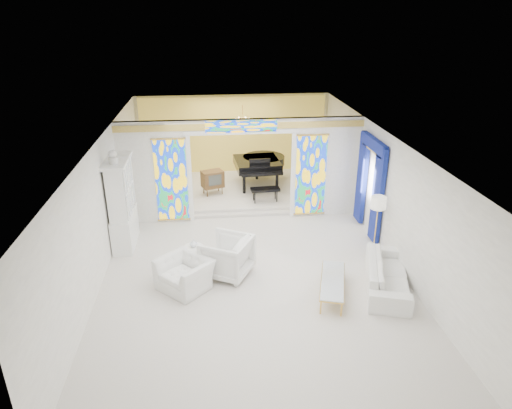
{
  "coord_description": "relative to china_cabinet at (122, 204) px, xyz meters",
  "views": [
    {
      "loc": [
        -0.92,
        -10.55,
        5.79
      ],
      "look_at": [
        0.23,
        0.2,
        1.17
      ],
      "focal_mm": 32.0,
      "sensor_mm": 36.0,
      "label": 1
    }
  ],
  "objects": [
    {
      "name": "armchair_left",
      "position": [
        1.64,
        -2.27,
        -0.81
      ],
      "size": [
        1.45,
        1.45,
        0.71
      ],
      "primitive_type": "imported",
      "rotation": [
        0.0,
        0.0,
        -0.78
      ],
      "color": "white",
      "rests_on": "floor"
    },
    {
      "name": "alcove_platform",
      "position": [
        3.22,
        3.5,
        -1.08
      ],
      "size": [
        6.8,
        3.8,
        0.18
      ],
      "primitive_type": "cube",
      "color": "silver",
      "rests_on": "floor"
    },
    {
      "name": "wall_right",
      "position": [
        6.72,
        -0.6,
        0.33
      ],
      "size": [
        0.02,
        12.0,
        3.0
      ],
      "primitive_type": "cube",
      "color": "white",
      "rests_on": "floor"
    },
    {
      "name": "floor",
      "position": [
        3.22,
        -0.6,
        -1.17
      ],
      "size": [
        12.0,
        12.0,
        0.0
      ],
      "primitive_type": "plane",
      "color": "silver",
      "rests_on": "ground"
    },
    {
      "name": "partition_wall",
      "position": [
        3.22,
        1.4,
        0.48
      ],
      "size": [
        7.0,
        0.22,
        3.0
      ],
      "color": "white",
      "rests_on": "floor"
    },
    {
      "name": "blue_drapes",
      "position": [
        6.62,
        0.1,
        0.41
      ],
      "size": [
        0.14,
        1.85,
        2.65
      ],
      "color": "navy",
      "rests_on": "wall_right"
    },
    {
      "name": "sofa",
      "position": [
        6.17,
        -2.73,
        -0.84
      ],
      "size": [
        1.52,
        2.43,
        0.66
      ],
      "primitive_type": "imported",
      "rotation": [
        0.0,
        0.0,
        1.27
      ],
      "color": "white",
      "rests_on": "floor"
    },
    {
      "name": "stained_glass_transom",
      "position": [
        3.22,
        1.29,
        1.65
      ],
      "size": [
        2.0,
        0.04,
        0.34
      ],
      "primitive_type": "cube",
      "color": "gold",
      "rests_on": "partition_wall"
    },
    {
      "name": "stained_glass_left",
      "position": [
        1.19,
        1.29,
        0.13
      ],
      "size": [
        0.9,
        0.04,
        2.4
      ],
      "primitive_type": "cube",
      "color": "gold",
      "rests_on": "partition_wall"
    },
    {
      "name": "wall_back",
      "position": [
        3.22,
        5.4,
        0.33
      ],
      "size": [
        7.0,
        0.02,
        3.0
      ],
      "primitive_type": "cube",
      "color": "white",
      "rests_on": "floor"
    },
    {
      "name": "side_table",
      "position": [
        1.83,
        -1.44,
        -0.78
      ],
      "size": [
        0.62,
        0.62,
        0.59
      ],
      "rotation": [
        0.0,
        0.0,
        -0.39
      ],
      "color": "white",
      "rests_on": "floor"
    },
    {
      "name": "armchair_right",
      "position": [
        2.6,
        -1.8,
        -0.69
      ],
      "size": [
        1.41,
        1.4,
        0.96
      ],
      "primitive_type": "imported",
      "rotation": [
        0.0,
        0.0,
        -2.06
      ],
      "color": "white",
      "rests_on": "floor"
    },
    {
      "name": "stained_glass_right",
      "position": [
        5.25,
        1.29,
        0.13
      ],
      "size": [
        0.9,
        0.04,
        2.4
      ],
      "primitive_type": "cube",
      "color": "gold",
      "rests_on": "partition_wall"
    },
    {
      "name": "gold_curtain_back",
      "position": [
        3.22,
        5.28,
        0.33
      ],
      "size": [
        6.7,
        0.1,
        2.9
      ],
      "primitive_type": "cube",
      "color": "#DFC64D",
      "rests_on": "wall_back"
    },
    {
      "name": "chandelier",
      "position": [
        3.42,
        3.4,
        1.38
      ],
      "size": [
        0.48,
        0.48,
        0.3
      ],
      "primitive_type": "cylinder",
      "color": "gold",
      "rests_on": "ceiling"
    },
    {
      "name": "tv_console",
      "position": [
        2.37,
        2.97,
        -0.48
      ],
      "size": [
        0.79,
        0.66,
        0.79
      ],
      "rotation": [
        0.0,
        0.0,
        0.35
      ],
      "color": "#533B1E",
      "rests_on": "alcove_platform"
    },
    {
      "name": "china_cabinet",
      "position": [
        0.0,
        0.0,
        0.0
      ],
      "size": [
        0.56,
        1.46,
        2.72
      ],
      "color": "white",
      "rests_on": "floor"
    },
    {
      "name": "coffee_table",
      "position": [
        4.87,
        -2.87,
        -0.83
      ],
      "size": [
        0.95,
        1.72,
        0.37
      ],
      "rotation": [
        0.0,
        0.0,
        -0.29
      ],
      "color": "white",
      "rests_on": "floor"
    },
    {
      "name": "wall_front",
      "position": [
        3.22,
        -6.6,
        0.33
      ],
      "size": [
        7.0,
        0.02,
        3.0
      ],
      "primitive_type": "cube",
      "color": "white",
      "rests_on": "floor"
    },
    {
      "name": "ceiling",
      "position": [
        3.22,
        -0.6,
        1.83
      ],
      "size": [
        7.0,
        12.0,
        0.02
      ],
      "primitive_type": "cube",
      "color": "white",
      "rests_on": "wall_back"
    },
    {
      "name": "vase",
      "position": [
        1.83,
        -1.44,
        -0.48
      ],
      "size": [
        0.24,
        0.24,
        0.19
      ],
      "primitive_type": "imported",
      "rotation": [
        0.0,
        0.0,
        -0.42
      ],
      "color": "silver",
      "rests_on": "side_table"
    },
    {
      "name": "wall_left",
      "position": [
        -0.28,
        -0.6,
        0.33
      ],
      "size": [
        0.02,
        12.0,
        3.0
      ],
      "primitive_type": "cube",
      "color": "white",
      "rests_on": "floor"
    },
    {
      "name": "floor_lamp",
      "position": [
        6.42,
        -1.15,
        0.15
      ],
      "size": [
        0.48,
        0.48,
        1.55
      ],
      "rotation": [
        0.0,
        0.0,
        -0.34
      ],
      "color": "gold",
      "rests_on": "floor"
    },
    {
      "name": "grand_piano",
      "position": [
        4.04,
        3.75,
        -0.24
      ],
      "size": [
        1.83,
        2.86,
        1.11
      ],
      "rotation": [
        0.0,
        0.0,
        0.07
      ],
      "color": "black",
      "rests_on": "alcove_platform"
    }
  ]
}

